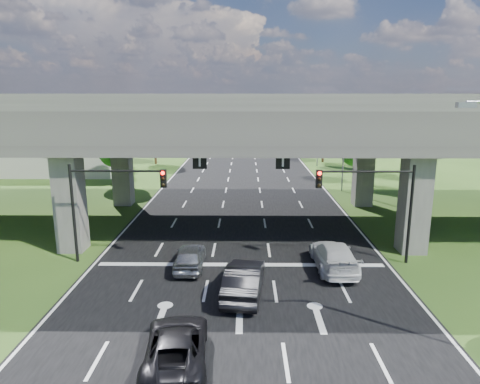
{
  "coord_description": "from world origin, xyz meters",
  "views": [
    {
      "loc": [
        0.24,
        -20.43,
        9.91
      ],
      "look_at": [
        -0.11,
        8.03,
        3.46
      ],
      "focal_mm": 32.0,
      "sensor_mm": 36.0,
      "label": 1
    }
  ],
  "objects_px": {
    "car_dark": "(244,280)",
    "car_trailing": "(176,346)",
    "streetlight_beyond": "(316,125)",
    "car_white": "(334,256)",
    "streetlight_far": "(341,136)",
    "signal_left": "(108,195)",
    "car_silver": "(190,256)",
    "signal_right": "(375,196)"
  },
  "relations": [
    {
      "from": "car_silver",
      "to": "car_trailing",
      "type": "height_order",
      "value": "car_silver"
    },
    {
      "from": "car_dark",
      "to": "car_white",
      "type": "xyz_separation_m",
      "value": [
        5.2,
        3.45,
        -0.05
      ]
    },
    {
      "from": "car_trailing",
      "to": "signal_right",
      "type": "bearing_deg",
      "value": -139.97
    },
    {
      "from": "car_dark",
      "to": "car_trailing",
      "type": "distance_m",
      "value": 6.18
    },
    {
      "from": "streetlight_beyond",
      "to": "car_trailing",
      "type": "distance_m",
      "value": 48.01
    },
    {
      "from": "car_silver",
      "to": "car_white",
      "type": "height_order",
      "value": "car_white"
    },
    {
      "from": "streetlight_beyond",
      "to": "car_dark",
      "type": "xyz_separation_m",
      "value": [
        -9.89,
        -40.45,
        -4.99
      ]
    },
    {
      "from": "signal_right",
      "to": "car_trailing",
      "type": "xyz_separation_m",
      "value": [
        -10.16,
        -10.03,
        -3.47
      ]
    },
    {
      "from": "car_silver",
      "to": "car_white",
      "type": "distance_m",
      "value": 8.37
    },
    {
      "from": "signal_left",
      "to": "streetlight_beyond",
      "type": "height_order",
      "value": "streetlight_beyond"
    },
    {
      "from": "streetlight_far",
      "to": "car_dark",
      "type": "relative_size",
      "value": 1.99
    },
    {
      "from": "streetlight_beyond",
      "to": "car_dark",
      "type": "bearing_deg",
      "value": -103.75
    },
    {
      "from": "signal_right",
      "to": "car_trailing",
      "type": "distance_m",
      "value": 14.69
    },
    {
      "from": "car_trailing",
      "to": "streetlight_far",
      "type": "bearing_deg",
      "value": -117.06
    },
    {
      "from": "streetlight_far",
      "to": "streetlight_beyond",
      "type": "xyz_separation_m",
      "value": [
        0.0,
        16.0,
        0.0
      ]
    },
    {
      "from": "streetlight_far",
      "to": "car_silver",
      "type": "xyz_separation_m",
      "value": [
        -13.07,
        -21.0,
        -5.1
      ]
    },
    {
      "from": "streetlight_beyond",
      "to": "streetlight_far",
      "type": "bearing_deg",
      "value": -90.0
    },
    {
      "from": "streetlight_beyond",
      "to": "car_dark",
      "type": "distance_m",
      "value": 41.94
    },
    {
      "from": "signal_left",
      "to": "car_silver",
      "type": "relative_size",
      "value": 1.43
    },
    {
      "from": "car_silver",
      "to": "car_trailing",
      "type": "relative_size",
      "value": 0.85
    },
    {
      "from": "signal_left",
      "to": "streetlight_far",
      "type": "bearing_deg",
      "value": 48.22
    },
    {
      "from": "streetlight_beyond",
      "to": "signal_right",
      "type": "bearing_deg",
      "value": -93.61
    },
    {
      "from": "car_dark",
      "to": "car_silver",
      "type": "bearing_deg",
      "value": -41.09
    },
    {
      "from": "streetlight_beyond",
      "to": "car_white",
      "type": "distance_m",
      "value": 37.64
    },
    {
      "from": "streetlight_far",
      "to": "car_dark",
      "type": "xyz_separation_m",
      "value": [
        -9.89,
        -24.45,
        -4.99
      ]
    },
    {
      "from": "signal_right",
      "to": "signal_left",
      "type": "height_order",
      "value": "same"
    },
    {
      "from": "signal_left",
      "to": "streetlight_far",
      "type": "height_order",
      "value": "streetlight_far"
    },
    {
      "from": "streetlight_beyond",
      "to": "car_dark",
      "type": "height_order",
      "value": "streetlight_beyond"
    },
    {
      "from": "streetlight_far",
      "to": "car_silver",
      "type": "bearing_deg",
      "value": -121.89
    },
    {
      "from": "signal_left",
      "to": "car_trailing",
      "type": "relative_size",
      "value": 1.21
    },
    {
      "from": "car_dark",
      "to": "car_white",
      "type": "bearing_deg",
      "value": -140.11
    },
    {
      "from": "car_dark",
      "to": "car_trailing",
      "type": "bearing_deg",
      "value": 72.08
    },
    {
      "from": "streetlight_far",
      "to": "car_trailing",
      "type": "distance_m",
      "value": 32.96
    },
    {
      "from": "streetlight_beyond",
      "to": "car_trailing",
      "type": "relative_size",
      "value": 2.02
    },
    {
      "from": "car_white",
      "to": "signal_left",
      "type": "bearing_deg",
      "value": -5.01
    },
    {
      "from": "signal_right",
      "to": "car_silver",
      "type": "distance_m",
      "value": 11.37
    },
    {
      "from": "car_dark",
      "to": "car_white",
      "type": "height_order",
      "value": "car_dark"
    },
    {
      "from": "streetlight_far",
      "to": "streetlight_beyond",
      "type": "distance_m",
      "value": 16.0
    },
    {
      "from": "signal_right",
      "to": "car_silver",
      "type": "relative_size",
      "value": 1.43
    },
    {
      "from": "car_silver",
      "to": "car_white",
      "type": "relative_size",
      "value": 0.78
    },
    {
      "from": "car_silver",
      "to": "car_trailing",
      "type": "distance_m",
      "value": 9.11
    },
    {
      "from": "signal_left",
      "to": "streetlight_far",
      "type": "relative_size",
      "value": 0.6
    }
  ]
}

